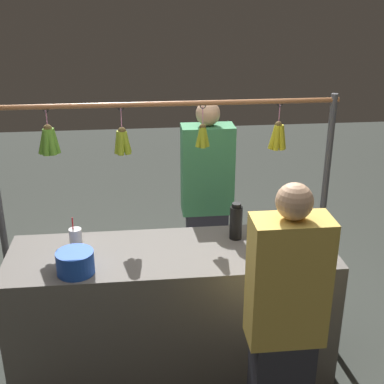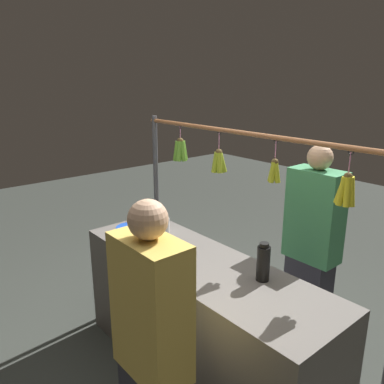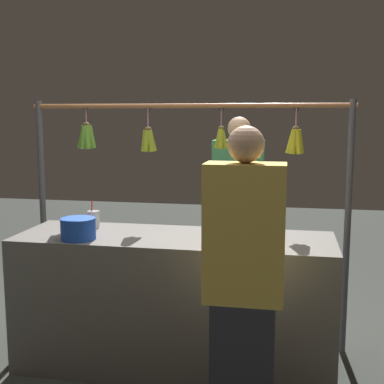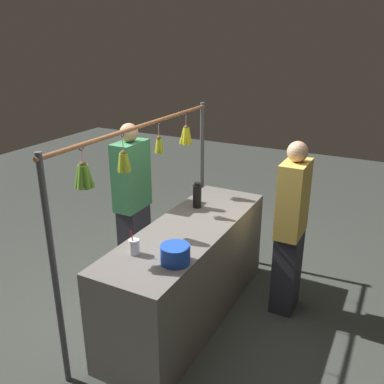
{
  "view_description": "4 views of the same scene",
  "coord_description": "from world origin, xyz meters",
  "views": [
    {
      "loc": [
        0.18,
        2.77,
        2.38
      ],
      "look_at": [
        -0.12,
        0.0,
        1.24
      ],
      "focal_mm": 48.68,
      "sensor_mm": 36.0,
      "label": 1
    },
    {
      "loc": [
        -1.75,
        1.54,
        2.02
      ],
      "look_at": [
        0.09,
        0.0,
        1.32
      ],
      "focal_mm": 36.5,
      "sensor_mm": 36.0,
      "label": 2
    },
    {
      "loc": [
        -0.69,
        3.05,
        1.6
      ],
      "look_at": [
        -0.11,
        0.0,
        1.14
      ],
      "focal_mm": 48.07,
      "sensor_mm": 36.0,
      "label": 3
    },
    {
      "loc": [
        2.75,
        1.48,
        2.34
      ],
      "look_at": [
        -0.07,
        0.0,
        1.15
      ],
      "focal_mm": 39.0,
      "sensor_mm": 36.0,
      "label": 4
    }
  ],
  "objects": [
    {
      "name": "drink_cup",
      "position": [
        0.58,
        -0.13,
        0.91
      ],
      "size": [
        0.08,
        0.08,
        0.19
      ],
      "color": "silver",
      "rests_on": "market_counter"
    },
    {
      "name": "market_counter",
      "position": [
        0.0,
        0.0,
        0.43
      ],
      "size": [
        1.98,
        0.63,
        0.86
      ],
      "primitive_type": "cube",
      "color": "#66605B",
      "rests_on": "ground"
    },
    {
      "name": "water_bottle",
      "position": [
        -0.42,
        -0.13,
        0.97
      ],
      "size": [
        0.08,
        0.08,
        0.24
      ],
      "color": "black",
      "rests_on": "market_counter"
    },
    {
      "name": "ground_plane",
      "position": [
        0.0,
        0.0,
        0.0
      ],
      "size": [
        12.0,
        12.0,
        0.0
      ],
      "primitive_type": "plane",
      "color": "#393D37"
    },
    {
      "name": "customer_person",
      "position": [
        -0.5,
        0.73,
        0.77
      ],
      "size": [
        0.37,
        0.2,
        1.56
      ],
      "color": "#2D2D38",
      "rests_on": "ground"
    },
    {
      "name": "vendor_person",
      "position": [
        -0.32,
        -0.79,
        0.79
      ],
      "size": [
        0.38,
        0.21,
        1.59
      ],
      "color": "#2D2D38",
      "rests_on": "ground"
    },
    {
      "name": "blue_bucket",
      "position": [
        0.55,
        0.19,
        0.92
      ],
      "size": [
        0.21,
        0.21,
        0.13
      ],
      "primitive_type": "cylinder",
      "color": "blue",
      "rests_on": "market_counter"
    },
    {
      "name": "display_rack",
      "position": [
        0.04,
        -0.41,
        1.21
      ],
      "size": [
        2.23,
        0.12,
        1.71
      ],
      "color": "#4C4C51",
      "rests_on": "ground"
    }
  ]
}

